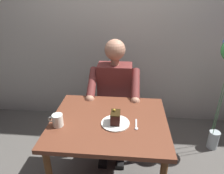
{
  "coord_description": "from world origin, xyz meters",
  "views": [
    {
      "loc": [
        -0.15,
        1.39,
        1.69
      ],
      "look_at": [
        -0.02,
        -0.1,
        0.98
      ],
      "focal_mm": 32.79,
      "sensor_mm": 36.0,
      "label": 1
    }
  ],
  "objects_px": {
    "seated_person": "(114,96)",
    "coffee_cup": "(58,120)",
    "dining_table": "(109,129)",
    "chair": "(115,101)",
    "cake_slice": "(115,117)",
    "dessert_spoon": "(136,126)"
  },
  "relations": [
    {
      "from": "seated_person",
      "to": "chair",
      "type": "bearing_deg",
      "value": -90.0
    },
    {
      "from": "cake_slice",
      "to": "seated_person",
      "type": "bearing_deg",
      "value": -84.62
    },
    {
      "from": "chair",
      "to": "cake_slice",
      "type": "relative_size",
      "value": 7.77
    },
    {
      "from": "dining_table",
      "to": "coffee_cup",
      "type": "relative_size",
      "value": 8.05
    },
    {
      "from": "chair",
      "to": "coffee_cup",
      "type": "bearing_deg",
      "value": 65.31
    },
    {
      "from": "chair",
      "to": "seated_person",
      "type": "relative_size",
      "value": 0.72
    },
    {
      "from": "dining_table",
      "to": "cake_slice",
      "type": "height_order",
      "value": "cake_slice"
    },
    {
      "from": "dining_table",
      "to": "chair",
      "type": "xyz_separation_m",
      "value": [
        0.0,
        -0.73,
        -0.15
      ]
    },
    {
      "from": "dining_table",
      "to": "seated_person",
      "type": "distance_m",
      "value": 0.56
    },
    {
      "from": "cake_slice",
      "to": "coffee_cup",
      "type": "height_order",
      "value": "cake_slice"
    },
    {
      "from": "chair",
      "to": "seated_person",
      "type": "distance_m",
      "value": 0.23
    },
    {
      "from": "coffee_cup",
      "to": "cake_slice",
      "type": "bearing_deg",
      "value": -171.75
    },
    {
      "from": "chair",
      "to": "coffee_cup",
      "type": "xyz_separation_m",
      "value": [
        0.39,
        0.84,
        0.29
      ]
    },
    {
      "from": "coffee_cup",
      "to": "dessert_spoon",
      "type": "bearing_deg",
      "value": -176.04
    },
    {
      "from": "cake_slice",
      "to": "dessert_spoon",
      "type": "bearing_deg",
      "value": 172.33
    },
    {
      "from": "chair",
      "to": "dessert_spoon",
      "type": "relative_size",
      "value": 6.27
    },
    {
      "from": "dining_table",
      "to": "coffee_cup",
      "type": "xyz_separation_m",
      "value": [
        0.39,
        0.11,
        0.14
      ]
    },
    {
      "from": "dining_table",
      "to": "chair",
      "type": "distance_m",
      "value": 0.74
    },
    {
      "from": "seated_person",
      "to": "coffee_cup",
      "type": "xyz_separation_m",
      "value": [
        0.39,
        0.67,
        0.13
      ]
    },
    {
      "from": "dining_table",
      "to": "chair",
      "type": "relative_size",
      "value": 1.06
    },
    {
      "from": "seated_person",
      "to": "dessert_spoon",
      "type": "bearing_deg",
      "value": 109.47
    },
    {
      "from": "dining_table",
      "to": "chair",
      "type": "height_order",
      "value": "chair"
    }
  ]
}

